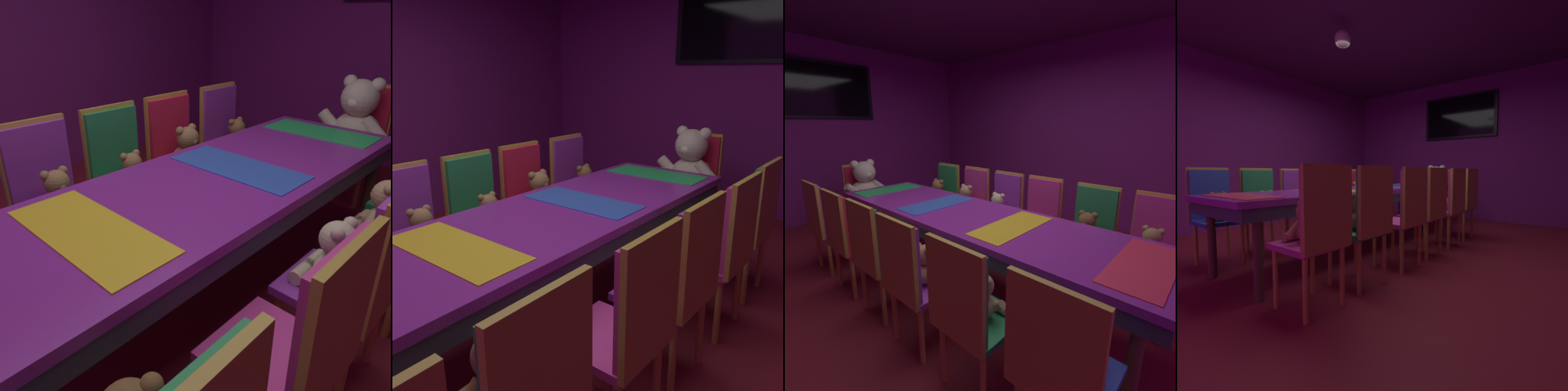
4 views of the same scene
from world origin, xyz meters
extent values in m
plane|color=maroon|center=(0.00, 0.00, 0.00)|extent=(7.90, 7.90, 0.00)
cube|color=#721E72|center=(0.00, 3.20, 1.40)|extent=(5.20, 0.12, 2.80)
cube|color=#721E72|center=(2.60, 0.00, 1.40)|extent=(0.12, 6.40, 2.80)
cube|color=purple|center=(0.00, 0.00, 0.71)|extent=(0.90, 3.38, 0.05)
cube|color=#33333F|center=(0.00, 0.00, 0.64)|extent=(0.88, 3.31, 0.10)
cylinder|color=#4C3826|center=(0.38, 1.52, 0.34)|extent=(0.07, 0.07, 0.69)
cylinder|color=#4C3826|center=(0.38, -1.52, 0.34)|extent=(0.07, 0.07, 0.69)
cylinder|color=#4C3826|center=(-0.38, 1.52, 0.34)|extent=(0.07, 0.07, 0.69)
cylinder|color=#4C3826|center=(-0.38, -1.52, 0.34)|extent=(0.07, 0.07, 0.69)
cube|color=#E52D4C|center=(0.00, -1.43, 0.74)|extent=(0.77, 0.32, 0.01)
cube|color=yellow|center=(0.00, -0.48, 0.74)|extent=(0.77, 0.32, 0.01)
cube|color=blue|center=(0.00, 0.48, 0.74)|extent=(0.77, 0.32, 0.01)
cube|color=green|center=(0.00, 1.43, 0.74)|extent=(0.77, 0.32, 0.01)
cube|color=#2D47B2|center=(-0.71, -1.32, 0.44)|extent=(0.40, 0.40, 0.04)
cube|color=#2D47B2|center=(-0.89, -1.32, 0.71)|extent=(0.05, 0.38, 0.50)
cube|color=gold|center=(-0.91, -1.32, 0.71)|extent=(0.03, 0.41, 0.55)
cylinder|color=gold|center=(-0.55, -1.16, 0.21)|extent=(0.04, 0.04, 0.42)
ellipsoid|color=brown|center=(-0.71, -1.32, 0.54)|extent=(0.17, 0.17, 0.14)
sphere|color=brown|center=(-0.69, -1.32, 0.66)|extent=(0.14, 0.14, 0.14)
sphere|color=#99663C|center=(-0.65, -1.32, 0.65)|extent=(0.05, 0.05, 0.05)
sphere|color=brown|center=(-0.71, -1.26, 0.72)|extent=(0.05, 0.05, 0.05)
sphere|color=brown|center=(-0.71, -1.37, 0.72)|extent=(0.05, 0.05, 0.05)
cylinder|color=brown|center=(-0.67, -1.23, 0.55)|extent=(0.05, 0.12, 0.12)
cylinder|color=brown|center=(-0.67, -1.40, 0.55)|extent=(0.05, 0.12, 0.12)
cylinder|color=brown|center=(-0.59, -1.27, 0.49)|extent=(0.06, 0.13, 0.06)
cylinder|color=brown|center=(-0.59, -1.36, 0.49)|extent=(0.06, 0.13, 0.06)
cube|color=#268C4C|center=(-0.71, -0.78, 0.44)|extent=(0.40, 0.40, 0.04)
cube|color=#268C4C|center=(-0.89, -0.78, 0.71)|extent=(0.05, 0.38, 0.50)
cube|color=gold|center=(-0.92, -0.78, 0.71)|extent=(0.03, 0.41, 0.55)
cylinder|color=gold|center=(-0.55, -0.62, 0.21)|extent=(0.04, 0.04, 0.42)
cylinder|color=gold|center=(-0.55, -0.94, 0.21)|extent=(0.04, 0.04, 0.42)
cylinder|color=gold|center=(-0.87, -0.62, 0.21)|extent=(0.04, 0.04, 0.42)
cylinder|color=gold|center=(-0.87, -0.94, 0.21)|extent=(0.04, 0.04, 0.42)
ellipsoid|color=tan|center=(-0.71, -0.78, 0.53)|extent=(0.17, 0.17, 0.13)
sphere|color=tan|center=(-0.70, -0.78, 0.66)|extent=(0.13, 0.13, 0.13)
sphere|color=tan|center=(-0.65, -0.78, 0.64)|extent=(0.05, 0.05, 0.05)
sphere|color=tan|center=(-0.71, -0.73, 0.71)|extent=(0.05, 0.05, 0.05)
sphere|color=tan|center=(-0.71, -0.83, 0.71)|extent=(0.05, 0.05, 0.05)
cylinder|color=tan|center=(-0.68, -0.70, 0.55)|extent=(0.05, 0.12, 0.11)
cylinder|color=tan|center=(-0.68, -0.86, 0.55)|extent=(0.05, 0.12, 0.11)
cylinder|color=tan|center=(-0.60, -0.74, 0.49)|extent=(0.06, 0.13, 0.06)
cylinder|color=tan|center=(-0.60, -0.83, 0.49)|extent=(0.06, 0.13, 0.06)
cube|color=purple|center=(-0.72, -0.25, 0.44)|extent=(0.40, 0.40, 0.04)
cube|color=purple|center=(-0.90, -0.25, 0.71)|extent=(0.05, 0.38, 0.50)
cube|color=gold|center=(-0.92, -0.25, 0.71)|extent=(0.03, 0.41, 0.55)
cylinder|color=gold|center=(-0.56, -0.09, 0.21)|extent=(0.04, 0.04, 0.42)
cylinder|color=gold|center=(-0.56, -0.41, 0.21)|extent=(0.04, 0.04, 0.42)
cylinder|color=gold|center=(-0.88, -0.09, 0.21)|extent=(0.04, 0.04, 0.42)
cylinder|color=gold|center=(-0.88, -0.41, 0.21)|extent=(0.04, 0.04, 0.42)
ellipsoid|color=#9E7247|center=(-0.72, -0.25, 0.54)|extent=(0.18, 0.18, 0.14)
sphere|color=#9E7247|center=(-0.70, -0.25, 0.67)|extent=(0.14, 0.14, 0.14)
sphere|color=tan|center=(-0.65, -0.25, 0.66)|extent=(0.05, 0.05, 0.05)
sphere|color=#9E7247|center=(-0.72, -0.19, 0.72)|extent=(0.05, 0.05, 0.05)
sphere|color=#9E7247|center=(-0.72, -0.30, 0.72)|extent=(0.05, 0.05, 0.05)
cylinder|color=#9E7247|center=(-0.68, -0.16, 0.55)|extent=(0.05, 0.13, 0.12)
cylinder|color=#9E7247|center=(-0.68, -0.34, 0.55)|extent=(0.05, 0.13, 0.12)
cylinder|color=#9E7247|center=(-0.60, -0.20, 0.49)|extent=(0.06, 0.13, 0.06)
cylinder|color=#9E7247|center=(-0.60, -0.30, 0.49)|extent=(0.06, 0.13, 0.06)
cube|color=#268C4C|center=(-0.70, 0.26, 0.44)|extent=(0.40, 0.40, 0.04)
cube|color=#268C4C|center=(-0.88, 0.26, 0.71)|extent=(0.05, 0.38, 0.50)
cube|color=gold|center=(-0.90, 0.26, 0.71)|extent=(0.03, 0.41, 0.55)
cylinder|color=gold|center=(-0.54, 0.42, 0.21)|extent=(0.04, 0.04, 0.42)
cylinder|color=gold|center=(-0.54, 0.10, 0.21)|extent=(0.04, 0.04, 0.42)
cylinder|color=gold|center=(-0.86, 0.42, 0.21)|extent=(0.04, 0.04, 0.42)
cylinder|color=gold|center=(-0.86, 0.10, 0.21)|extent=(0.04, 0.04, 0.42)
ellipsoid|color=#9E7247|center=(-0.70, 0.26, 0.53)|extent=(0.16, 0.16, 0.13)
sphere|color=#9E7247|center=(-0.69, 0.26, 0.65)|extent=(0.13, 0.13, 0.13)
sphere|color=tan|center=(-0.64, 0.26, 0.64)|extent=(0.05, 0.05, 0.05)
sphere|color=#9E7247|center=(-0.70, 0.31, 0.70)|extent=(0.05, 0.05, 0.05)
sphere|color=#9E7247|center=(-0.70, 0.22, 0.70)|extent=(0.05, 0.05, 0.05)
cylinder|color=#9E7247|center=(-0.67, 0.35, 0.54)|extent=(0.05, 0.12, 0.11)
cylinder|color=#9E7247|center=(-0.67, 0.18, 0.54)|extent=(0.05, 0.12, 0.11)
cylinder|color=#9E7247|center=(-0.60, 0.31, 0.49)|extent=(0.06, 0.12, 0.06)
cylinder|color=#9E7247|center=(-0.60, 0.22, 0.49)|extent=(0.06, 0.12, 0.06)
cube|color=red|center=(-0.71, 0.78, 0.44)|extent=(0.40, 0.40, 0.04)
cube|color=red|center=(-0.89, 0.78, 0.71)|extent=(0.05, 0.38, 0.50)
cube|color=gold|center=(-0.91, 0.78, 0.71)|extent=(0.03, 0.41, 0.55)
cylinder|color=gold|center=(-0.55, 0.94, 0.21)|extent=(0.04, 0.04, 0.42)
cylinder|color=gold|center=(-0.55, 0.62, 0.21)|extent=(0.04, 0.04, 0.42)
cylinder|color=gold|center=(-0.87, 0.94, 0.21)|extent=(0.04, 0.04, 0.42)
cylinder|color=gold|center=(-0.87, 0.62, 0.21)|extent=(0.04, 0.04, 0.42)
ellipsoid|color=#9E7247|center=(-0.71, 0.78, 0.55)|extent=(0.21, 0.21, 0.16)
sphere|color=#9E7247|center=(-0.69, 0.78, 0.70)|extent=(0.16, 0.16, 0.16)
sphere|color=tan|center=(-0.64, 0.78, 0.69)|extent=(0.06, 0.06, 0.06)
sphere|color=#9E7247|center=(-0.71, 0.84, 0.76)|extent=(0.06, 0.06, 0.06)
sphere|color=#9E7247|center=(-0.71, 0.72, 0.76)|extent=(0.06, 0.06, 0.06)
cylinder|color=#9E7247|center=(-0.67, 0.88, 0.57)|extent=(0.06, 0.15, 0.14)
cylinder|color=#9E7247|center=(-0.67, 0.68, 0.57)|extent=(0.06, 0.15, 0.14)
cylinder|color=#9E7247|center=(-0.58, 0.84, 0.50)|extent=(0.07, 0.15, 0.07)
cylinder|color=#9E7247|center=(-0.58, 0.73, 0.50)|extent=(0.07, 0.15, 0.07)
cube|color=purple|center=(-0.70, 1.35, 0.44)|extent=(0.40, 0.40, 0.04)
cube|color=purple|center=(-0.88, 1.35, 0.71)|extent=(0.05, 0.38, 0.50)
cube|color=gold|center=(-0.90, 1.35, 0.71)|extent=(0.03, 0.41, 0.55)
cylinder|color=gold|center=(-0.54, 1.51, 0.21)|extent=(0.04, 0.04, 0.42)
cylinder|color=gold|center=(-0.54, 1.19, 0.21)|extent=(0.04, 0.04, 0.42)
cylinder|color=gold|center=(-0.86, 1.51, 0.21)|extent=(0.04, 0.04, 0.42)
cylinder|color=gold|center=(-0.86, 1.19, 0.21)|extent=(0.04, 0.04, 0.42)
ellipsoid|color=olive|center=(-0.70, 1.35, 0.54)|extent=(0.17, 0.17, 0.14)
sphere|color=olive|center=(-0.68, 1.35, 0.66)|extent=(0.14, 0.14, 0.14)
sphere|color=#AE7747|center=(-0.64, 1.35, 0.65)|extent=(0.05, 0.05, 0.05)
sphere|color=olive|center=(-0.70, 1.40, 0.72)|extent=(0.05, 0.05, 0.05)
sphere|color=olive|center=(-0.70, 1.30, 0.72)|extent=(0.05, 0.05, 0.05)
cylinder|color=olive|center=(-0.66, 1.44, 0.55)|extent=(0.05, 0.12, 0.12)
cylinder|color=olive|center=(-0.66, 1.26, 0.55)|extent=(0.05, 0.12, 0.12)
cylinder|color=olive|center=(-0.59, 1.40, 0.49)|extent=(0.06, 0.13, 0.06)
cylinder|color=olive|center=(-0.59, 1.30, 0.49)|extent=(0.06, 0.13, 0.06)
cube|color=#CC338C|center=(0.73, -1.34, 0.44)|extent=(0.40, 0.40, 0.04)
cube|color=#CC338C|center=(0.91, -1.34, 0.71)|extent=(0.05, 0.38, 0.50)
cube|color=gold|center=(0.93, -1.34, 0.71)|extent=(0.03, 0.41, 0.55)
cylinder|color=gold|center=(0.89, -1.18, 0.21)|extent=(0.04, 0.04, 0.42)
cylinder|color=gold|center=(0.89, -1.50, 0.21)|extent=(0.04, 0.04, 0.42)
cylinder|color=gold|center=(0.57, -1.18, 0.21)|extent=(0.04, 0.04, 0.42)
cylinder|color=gold|center=(0.57, -1.50, 0.21)|extent=(0.04, 0.04, 0.42)
ellipsoid|color=#9E7247|center=(0.73, -1.34, 0.54)|extent=(0.18, 0.18, 0.14)
sphere|color=#9E7247|center=(0.72, -1.34, 0.67)|extent=(0.14, 0.14, 0.14)
sphere|color=tan|center=(0.67, -1.34, 0.66)|extent=(0.05, 0.05, 0.05)
sphere|color=#9E7247|center=(0.73, -1.40, 0.72)|extent=(0.05, 0.05, 0.05)
sphere|color=#9E7247|center=(0.73, -1.29, 0.72)|extent=(0.05, 0.05, 0.05)
cylinder|color=#9E7247|center=(0.69, -1.43, 0.55)|extent=(0.05, 0.13, 0.12)
cylinder|color=#9E7247|center=(0.69, -1.25, 0.55)|extent=(0.05, 0.13, 0.12)
cylinder|color=#9E7247|center=(0.61, -1.39, 0.49)|extent=(0.06, 0.14, 0.06)
cylinder|color=#9E7247|center=(0.61, -1.30, 0.49)|extent=(0.06, 0.14, 0.06)
cube|color=#268C4C|center=(0.71, -0.82, 0.44)|extent=(0.40, 0.40, 0.04)
cube|color=#268C4C|center=(0.89, -0.82, 0.71)|extent=(0.05, 0.38, 0.50)
cube|color=gold|center=(0.91, -0.82, 0.71)|extent=(0.03, 0.41, 0.55)
cylinder|color=gold|center=(0.87, -0.66, 0.21)|extent=(0.04, 0.04, 0.42)
cylinder|color=gold|center=(0.87, -0.98, 0.21)|extent=(0.04, 0.04, 0.42)
cylinder|color=gold|center=(0.55, -0.66, 0.21)|extent=(0.04, 0.04, 0.42)
cylinder|color=gold|center=(0.55, -0.98, 0.21)|extent=(0.04, 0.04, 0.42)
ellipsoid|color=brown|center=(0.71, -0.82, 0.55)|extent=(0.19, 0.19, 0.16)
sphere|color=brown|center=(0.70, -0.82, 0.68)|extent=(0.16, 0.16, 0.16)
sphere|color=#99663C|center=(0.64, -0.82, 0.67)|extent=(0.06, 0.06, 0.06)
sphere|color=brown|center=(0.71, -0.88, 0.74)|extent=(0.06, 0.06, 0.06)
sphere|color=brown|center=(0.71, -0.76, 0.74)|extent=(0.06, 0.06, 0.06)
cylinder|color=brown|center=(0.67, -0.92, 0.56)|extent=(0.05, 0.14, 0.13)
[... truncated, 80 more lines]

